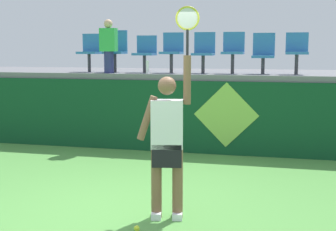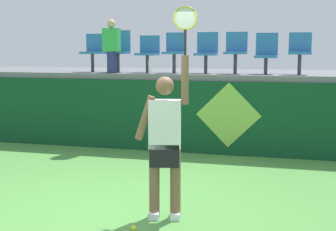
# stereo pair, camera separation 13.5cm
# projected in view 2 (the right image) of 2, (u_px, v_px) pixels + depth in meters

# --- Properties ---
(ground_plane) EXTENTS (40.00, 40.00, 0.00)m
(ground_plane) POSITION_uv_depth(u_px,v_px,m) (118.00, 212.00, 6.07)
(ground_plane) COLOR #519342
(court_back_wall) EXTENTS (12.45, 0.20, 1.44)m
(court_back_wall) POSITION_uv_depth(u_px,v_px,m) (184.00, 116.00, 9.55)
(court_back_wall) COLOR #0F4223
(court_back_wall) RESTS_ON ground_plane
(spectator_platform) EXTENTS (12.45, 2.88, 0.12)m
(spectator_platform) POSITION_uv_depth(u_px,v_px,m) (198.00, 74.00, 10.77)
(spectator_platform) COLOR slate
(spectator_platform) RESTS_ON court_back_wall
(tennis_player) EXTENTS (0.75, 0.33, 2.57)m
(tennis_player) POSITION_uv_depth(u_px,v_px,m) (165.00, 139.00, 5.75)
(tennis_player) COLOR white
(tennis_player) RESTS_ON ground_plane
(tennis_ball) EXTENTS (0.07, 0.07, 0.07)m
(tennis_ball) POSITION_uv_depth(u_px,v_px,m) (134.00, 228.00, 5.45)
(tennis_ball) COLOR #D1E533
(tennis_ball) RESTS_ON ground_plane
(water_bottle) EXTENTS (0.07, 0.07, 0.27)m
(water_bottle) POSITION_uv_depth(u_px,v_px,m) (150.00, 67.00, 9.69)
(water_bottle) COLOR white
(water_bottle) RESTS_ON spectator_platform
(stadium_chair_0) EXTENTS (0.44, 0.42, 0.84)m
(stadium_chair_0) POSITION_uv_depth(u_px,v_px,m) (94.00, 50.00, 10.49)
(stadium_chair_0) COLOR #38383D
(stadium_chair_0) RESTS_ON spectator_platform
(stadium_chair_1) EXTENTS (0.44, 0.42, 0.91)m
(stadium_chair_1) POSITION_uv_depth(u_px,v_px,m) (119.00, 49.00, 10.34)
(stadium_chair_1) COLOR #38383D
(stadium_chair_1) RESTS_ON spectator_platform
(stadium_chair_2) EXTENTS (0.44, 0.42, 0.79)m
(stadium_chair_2) POSITION_uv_depth(u_px,v_px,m) (148.00, 51.00, 10.17)
(stadium_chair_2) COLOR #38383D
(stadium_chair_2) RESTS_ON spectator_platform
(stadium_chair_3) EXTENTS (0.44, 0.42, 0.85)m
(stadium_chair_3) POSITION_uv_depth(u_px,v_px,m) (175.00, 50.00, 10.02)
(stadium_chair_3) COLOR #38383D
(stadium_chair_3) RESTS_ON spectator_platform
(stadium_chair_4) EXTENTS (0.44, 0.42, 0.85)m
(stadium_chair_4) POSITION_uv_depth(u_px,v_px,m) (207.00, 50.00, 9.85)
(stadium_chair_4) COLOR #38383D
(stadium_chair_4) RESTS_ON spectator_platform
(stadium_chair_5) EXTENTS (0.44, 0.42, 0.85)m
(stadium_chair_5) POSITION_uv_depth(u_px,v_px,m) (236.00, 50.00, 9.69)
(stadium_chair_5) COLOR #38383D
(stadium_chair_5) RESTS_ON spectator_platform
(stadium_chair_6) EXTENTS (0.44, 0.42, 0.83)m
(stadium_chair_6) POSITION_uv_depth(u_px,v_px,m) (266.00, 52.00, 9.55)
(stadium_chair_6) COLOR #38383D
(stadium_chair_6) RESTS_ON spectator_platform
(stadium_chair_7) EXTENTS (0.44, 0.42, 0.83)m
(stadium_chair_7) POSITION_uv_depth(u_px,v_px,m) (300.00, 50.00, 9.37)
(stadium_chair_7) COLOR #38383D
(stadium_chair_7) RESTS_ON spectator_platform
(spectator_0) EXTENTS (0.34, 0.20, 1.11)m
(spectator_0) POSITION_uv_depth(u_px,v_px,m) (112.00, 45.00, 9.91)
(spectator_0) COLOR navy
(spectator_0) RESTS_ON spectator_platform
(wall_signage_mount) EXTENTS (1.27, 0.01, 1.43)m
(wall_signage_mount) POSITION_uv_depth(u_px,v_px,m) (228.00, 155.00, 9.32)
(wall_signage_mount) COLOR #0F4223
(wall_signage_mount) RESTS_ON ground_plane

